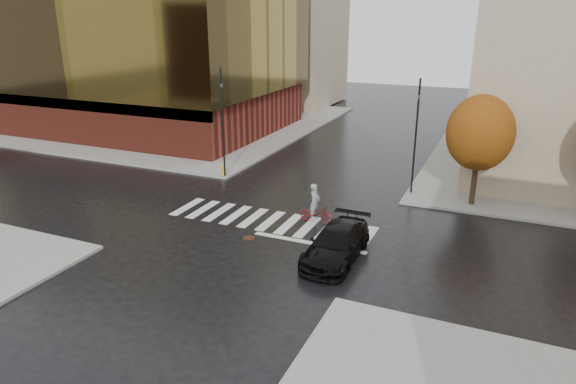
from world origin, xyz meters
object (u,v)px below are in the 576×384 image
(traffic_light_ne, at_px, (416,130))
(sedan, at_px, (336,244))
(cyclist, at_px, (316,209))
(traffic_light_nw, at_px, (222,116))
(fire_hydrant, at_px, (224,169))

(traffic_light_ne, bearing_deg, sedan, 61.25)
(traffic_light_ne, bearing_deg, cyclist, 38.80)
(cyclist, distance_m, traffic_light_nw, 10.61)
(sedan, distance_m, traffic_light_nw, 14.60)
(traffic_light_ne, bearing_deg, fire_hydrant, -13.86)
(fire_hydrant, bearing_deg, cyclist, -30.27)
(traffic_light_nw, xyz_separation_m, traffic_light_ne, (12.60, 1.73, -0.18))
(traffic_light_nw, height_order, traffic_light_ne, traffic_light_nw)
(sedan, height_order, traffic_light_ne, traffic_light_ne)
(sedan, xyz_separation_m, cyclist, (-2.46, 3.79, -0.02))
(cyclist, bearing_deg, traffic_light_nw, 65.34)
(sedan, height_order, traffic_light_nw, traffic_light_nw)
(sedan, distance_m, cyclist, 4.52)
(traffic_light_nw, distance_m, fire_hydrant, 3.83)
(sedan, relative_size, traffic_light_ne, 0.75)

